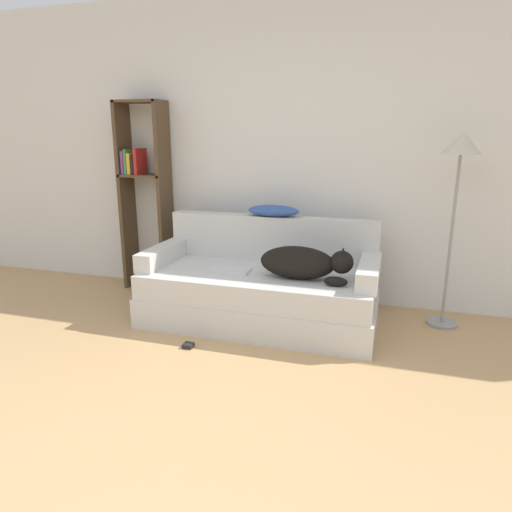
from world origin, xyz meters
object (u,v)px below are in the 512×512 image
at_px(bookshelf, 144,186).
at_px(floor_lamp, 459,166).
at_px(throw_pillow, 273,211).
at_px(dog, 304,263).
at_px(couch, 259,297).
at_px(laptop, 229,270).
at_px(power_adapter, 188,345).

relative_size(bookshelf, floor_lamp, 1.19).
bearing_deg(throw_pillow, dog, -52.37).
bearing_deg(throw_pillow, couch, -91.79).
relative_size(couch, bookshelf, 1.03).
xyz_separation_m(couch, throw_pillow, (0.01, 0.38, 0.65)).
height_order(throw_pillow, floor_lamp, floor_lamp).
distance_m(couch, laptop, 0.34).
bearing_deg(floor_lamp, throw_pillow, 179.95).
xyz_separation_m(dog, bookshelf, (-1.71, 0.64, 0.45)).
bearing_deg(throw_pillow, laptop, -118.48).
height_order(bookshelf, power_adapter, bookshelf).
height_order(bookshelf, floor_lamp, bookshelf).
bearing_deg(bookshelf, floor_lamp, -3.44).
height_order(floor_lamp, power_adapter, floor_lamp).
bearing_deg(bookshelf, laptop, -29.39).
xyz_separation_m(dog, floor_lamp, (1.06, 0.47, 0.71)).
height_order(throw_pillow, power_adapter, throw_pillow).
bearing_deg(bookshelf, dog, -20.55).
bearing_deg(laptop, throw_pillow, 57.96).
bearing_deg(throw_pillow, floor_lamp, -0.05).
distance_m(dog, power_adapter, 1.05).
xyz_separation_m(bookshelf, power_adapter, (0.98, -1.16, -1.00)).
bearing_deg(laptop, power_adapter, -106.30).
bearing_deg(bookshelf, throw_pillow, -7.02).
bearing_deg(dog, floor_lamp, 24.09).
distance_m(couch, throw_pillow, 0.75).
height_order(laptop, throw_pillow, throw_pillow).
xyz_separation_m(laptop, bookshelf, (-1.10, 0.62, 0.57)).
height_order(couch, floor_lamp, floor_lamp).
distance_m(laptop, bookshelf, 1.38).
bearing_deg(laptop, bookshelf, 147.06).
bearing_deg(floor_lamp, bookshelf, 176.56).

